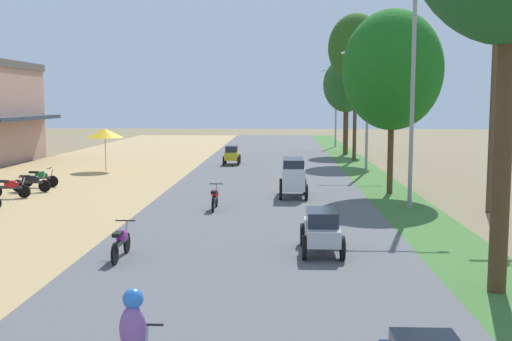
{
  "coord_description": "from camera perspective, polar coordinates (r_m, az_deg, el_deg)",
  "views": [
    {
      "loc": [
        0.78,
        -5.24,
        4.19
      ],
      "look_at": [
        -0.1,
        16.63,
        1.74
      ],
      "focal_mm": 43.34,
      "sensor_mm": 36.0,
      "label": 1
    }
  ],
  "objects": [
    {
      "name": "parked_motorbike_fifth",
      "position": [
        28.55,
        -21.74,
        -1.39
      ],
      "size": [
        1.8,
        0.54,
        0.94
      ],
      "color": "black",
      "rests_on": "dirt_shoulder"
    },
    {
      "name": "parked_motorbike_sixth",
      "position": [
        30.08,
        -20.0,
        -0.94
      ],
      "size": [
        1.8,
        0.54,
        0.94
      ],
      "color": "black",
      "rests_on": "dirt_shoulder"
    },
    {
      "name": "median_tree_second",
      "position": [
        28.32,
        12.48,
        9.03
      ],
      "size": [
        4.44,
        4.44,
        8.18
      ],
      "color": "#4C351E",
      "rests_on": "median_strip"
    },
    {
      "name": "parked_motorbike_seventh",
      "position": [
        31.67,
        -19.28,
        -0.56
      ],
      "size": [
        1.8,
        0.54,
        0.94
      ],
      "color": "black",
      "rests_on": "dirt_shoulder"
    },
    {
      "name": "car_van_white",
      "position": [
        26.69,
        3.46,
        -0.43
      ],
      "size": [
        1.19,
        2.41,
        1.67
      ],
      "color": "silver",
      "rests_on": "road_strip"
    },
    {
      "name": "streetlamp_far",
      "position": [
        57.03,
        7.39,
        6.33
      ],
      "size": [
        3.16,
        0.2,
        7.07
      ],
      "color": "gray",
      "rests_on": "median_strip"
    },
    {
      "name": "vendor_umbrella",
      "position": [
        37.96,
        -13.77,
        3.37
      ],
      "size": [
        2.2,
        2.2,
        2.52
      ],
      "color": "#99999E",
      "rests_on": "dirt_shoulder"
    },
    {
      "name": "motorbike_ahead_third",
      "position": [
        23.67,
        -3.82,
        -2.41
      ],
      "size": [
        0.54,
        1.8,
        0.94
      ],
      "color": "black",
      "rests_on": "road_strip"
    },
    {
      "name": "streetlamp_near",
      "position": [
        24.46,
        14.27,
        7.71
      ],
      "size": [
        3.16,
        0.2,
        8.35
      ],
      "color": "gray",
      "rests_on": "median_strip"
    },
    {
      "name": "streetlamp_mid",
      "position": [
        36.6,
        10.24,
        6.32
      ],
      "size": [
        3.16,
        0.2,
        7.13
      ],
      "color": "gray",
      "rests_on": "median_strip"
    },
    {
      "name": "motorbike_ahead_second",
      "position": [
        16.68,
        -12.34,
        -6.29
      ],
      "size": [
        0.54,
        1.8,
        0.94
      ],
      "color": "black",
      "rests_on": "road_strip"
    },
    {
      "name": "car_hatchback_yellow",
      "position": [
        40.39,
        -2.24,
        1.5
      ],
      "size": [
        1.04,
        2.0,
        1.23
      ],
      "color": "gold",
      "rests_on": "road_strip"
    },
    {
      "name": "median_tree_third",
      "position": [
        43.88,
        9.21,
        11.08
      ],
      "size": [
        3.84,
        3.84,
        10.15
      ],
      "color": "#4C351E",
      "rests_on": "median_strip"
    },
    {
      "name": "utility_pole_near",
      "position": [
        24.68,
        21.07,
        7.22
      ],
      "size": [
        1.8,
        0.2,
        9.07
      ],
      "color": "brown",
      "rests_on": "ground"
    },
    {
      "name": "car_sedan_silver",
      "position": [
        16.98,
        6.07,
        -5.37
      ],
      "size": [
        1.1,
        2.26,
        1.19
      ],
      "color": "#B7BCC1",
      "rests_on": "road_strip"
    },
    {
      "name": "median_tree_fourth",
      "position": [
        48.72,
        8.34,
        7.79
      ],
      "size": [
        3.59,
        3.59,
        7.51
      ],
      "color": "#4C351E",
      "rests_on": "median_strip"
    }
  ]
}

